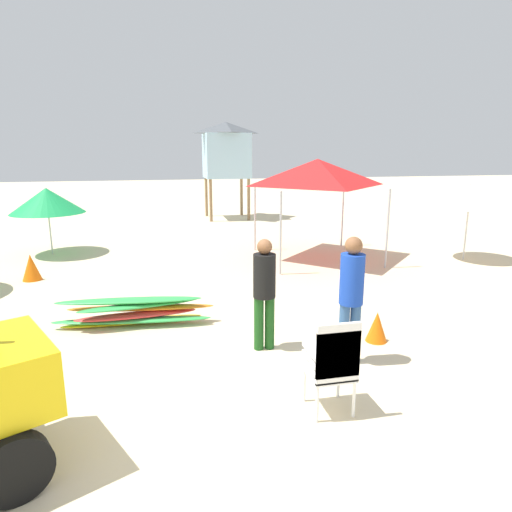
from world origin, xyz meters
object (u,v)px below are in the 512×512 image
at_px(lifeguard_tower, 226,150).
at_px(traffic_cone_far, 31,267).
at_px(popup_canopy, 317,172).
at_px(beach_umbrella_left, 47,201).
at_px(traffic_cone_near, 377,327).
at_px(stacked_plastic_chairs, 333,359).
at_px(beach_umbrella_mid, 470,196).
at_px(lifeguard_near_left, 264,287).
at_px(surfboard_pile, 135,312).
at_px(lifeguard_near_center, 351,292).

distance_m(lifeguard_tower, traffic_cone_far, 10.42).
relative_size(popup_canopy, beach_umbrella_left, 1.40).
height_order(popup_canopy, traffic_cone_near, popup_canopy).
relative_size(stacked_plastic_chairs, beach_umbrella_mid, 0.56).
relative_size(stacked_plastic_chairs, traffic_cone_far, 1.88).
xyz_separation_m(lifeguard_near_left, traffic_cone_far, (-4.21, 4.60, -0.64)).
bearing_deg(lifeguard_tower, traffic_cone_far, -124.71).
xyz_separation_m(beach_umbrella_mid, traffic_cone_near, (-4.74, -4.27, -1.44)).
height_order(stacked_plastic_chairs, surfboard_pile, stacked_plastic_chairs).
bearing_deg(beach_umbrella_mid, lifeguard_tower, 119.40).
xyz_separation_m(stacked_plastic_chairs, traffic_cone_near, (1.41, 1.66, -0.42)).
bearing_deg(surfboard_pile, beach_umbrella_left, 112.42).
xyz_separation_m(popup_canopy, traffic_cone_near, (-0.94, -5.29, -2.04)).
relative_size(lifeguard_tower, traffic_cone_near, 8.50).
relative_size(popup_canopy, lifeguard_tower, 0.69).
height_order(beach_umbrella_mid, traffic_cone_far, beach_umbrella_mid).
bearing_deg(stacked_plastic_chairs, lifeguard_near_left, 100.25).
bearing_deg(beach_umbrella_left, lifeguard_near_center, -56.15).
height_order(beach_umbrella_left, beach_umbrella_mid, beach_umbrella_mid).
bearing_deg(traffic_cone_near, lifeguard_tower, 90.83).
xyz_separation_m(stacked_plastic_chairs, lifeguard_tower, (1.22, 14.69, 2.18)).
distance_m(stacked_plastic_chairs, traffic_cone_far, 7.84).
relative_size(lifeguard_near_left, traffic_cone_far, 2.78).
height_order(beach_umbrella_left, traffic_cone_far, beach_umbrella_left).
xyz_separation_m(lifeguard_near_center, beach_umbrella_left, (-5.33, 7.95, 0.48)).
height_order(lifeguard_near_left, traffic_cone_near, lifeguard_near_left).
bearing_deg(beach_umbrella_left, stacked_plastic_chairs, -62.85).
xyz_separation_m(lifeguard_near_left, popup_canopy, (2.67, 5.17, 1.34)).
bearing_deg(beach_umbrella_mid, popup_canopy, 165.03).
distance_m(surfboard_pile, beach_umbrella_mid, 8.92).
distance_m(lifeguard_near_left, traffic_cone_near, 1.87).
height_order(lifeguard_near_center, traffic_cone_far, lifeguard_near_center).
xyz_separation_m(surfboard_pile, beach_umbrella_mid, (8.34, 2.82, 1.44)).
bearing_deg(beach_umbrella_mid, surfboard_pile, -161.32).
bearing_deg(beach_umbrella_left, surfboard_pile, -67.58).
distance_m(beach_umbrella_mid, traffic_cone_near, 6.54).
distance_m(stacked_plastic_chairs, popup_canopy, 7.52).
xyz_separation_m(lifeguard_tower, traffic_cone_far, (-5.75, -8.31, -2.54)).
bearing_deg(popup_canopy, lifeguard_near_center, -105.78).
bearing_deg(surfboard_pile, lifeguard_near_left, -35.48).
xyz_separation_m(lifeguard_near_center, popup_canopy, (1.65, 5.85, 1.26)).
xyz_separation_m(traffic_cone_near, traffic_cone_far, (-5.94, 4.72, 0.06)).
bearing_deg(stacked_plastic_chairs, lifeguard_tower, 85.27).
xyz_separation_m(stacked_plastic_chairs, lifeguard_near_center, (0.69, 1.10, 0.36)).
bearing_deg(stacked_plastic_chairs, traffic_cone_far, 125.41).
xyz_separation_m(surfboard_pile, traffic_cone_near, (3.60, -1.46, -0.01)).
relative_size(surfboard_pile, lifeguard_near_left, 1.63).
bearing_deg(lifeguard_near_center, lifeguard_tower, 87.79).
bearing_deg(traffic_cone_near, lifeguard_near_left, 175.98).
bearing_deg(lifeguard_near_center, popup_canopy, 74.22).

